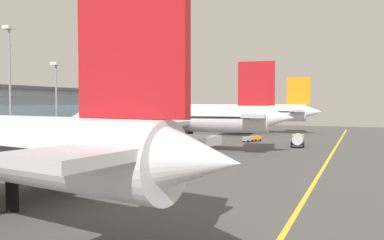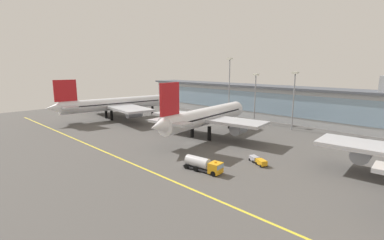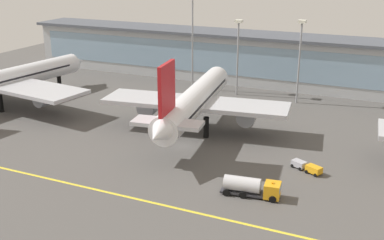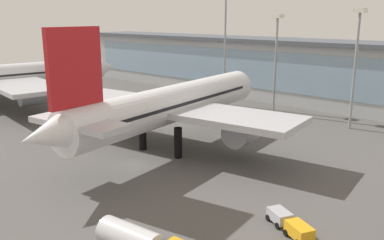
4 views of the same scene
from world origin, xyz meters
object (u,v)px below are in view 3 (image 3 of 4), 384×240
at_px(baggage_tug_near, 307,167).
at_px(apron_light_mast_centre, 300,48).
at_px(apron_light_mast_west, 193,28).
at_px(airliner_near_right, 195,101).
at_px(airliner_near_left, 1,81).
at_px(fuel_tanker_truck, 253,187).
at_px(apron_light_mast_east, 238,45).

distance_m(baggage_tug_near, apron_light_mast_centre, 42.38).
bearing_deg(baggage_tug_near, apron_light_mast_west, 160.80).
bearing_deg(airliner_near_right, baggage_tug_near, -119.82).
height_order(airliner_near_left, airliner_near_right, airliner_near_right).
bearing_deg(airliner_near_right, apron_light_mast_centre, -35.18).
xyz_separation_m(airliner_near_left, airliner_near_right, (48.98, 3.35, 0.33)).
distance_m(airliner_near_right, apron_light_mast_west, 34.64).
distance_m(fuel_tanker_truck, apron_light_mast_east, 57.38).
bearing_deg(baggage_tug_near, airliner_near_left, -158.91).
distance_m(baggage_tug_near, apron_light_mast_east, 49.52).
relative_size(fuel_tanker_truck, apron_light_mast_centre, 0.46).
bearing_deg(airliner_near_right, fuel_tanker_truck, -146.81).
relative_size(apron_light_mast_centre, apron_light_mast_east, 1.05).
xyz_separation_m(fuel_tanker_truck, baggage_tug_near, (5.68, 12.27, -0.72)).
bearing_deg(apron_light_mast_centre, baggage_tug_near, -74.67).
height_order(airliner_near_left, apron_light_mast_centre, apron_light_mast_centre).
distance_m(apron_light_mast_west, apron_light_mast_centre, 28.98).
height_order(baggage_tug_near, apron_light_mast_centre, apron_light_mast_centre).
bearing_deg(apron_light_mast_centre, fuel_tanker_truck, -84.43).
relative_size(baggage_tug_near, apron_light_mast_east, 0.29).
bearing_deg(baggage_tug_near, airliner_near_right, -175.34).
xyz_separation_m(airliner_near_right, apron_light_mast_centre, (14.69, 28.95, 7.03)).
distance_m(baggage_tug_near, apron_light_mast_west, 58.40).
relative_size(fuel_tanker_truck, apron_light_mast_east, 0.48).
relative_size(fuel_tanker_truck, baggage_tug_near, 1.63).
bearing_deg(airliner_near_right, apron_light_mast_west, 16.90).
relative_size(airliner_near_left, airliner_near_right, 1.12).
bearing_deg(airliner_near_left, fuel_tanker_truck, -98.05).
relative_size(airliner_near_right, baggage_tug_near, 8.52).
bearing_deg(apron_light_mast_west, fuel_tanker_truck, -57.13).
bearing_deg(fuel_tanker_truck, baggage_tug_near, 57.86).
bearing_deg(apron_light_mast_east, fuel_tanker_truck, -68.06).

